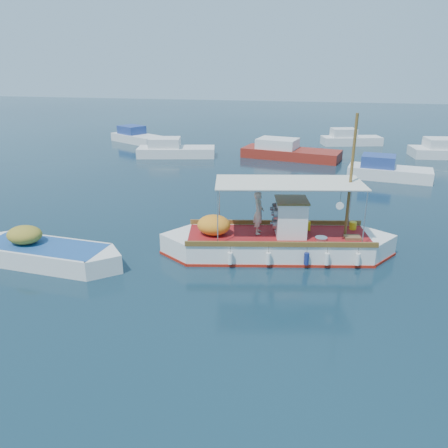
# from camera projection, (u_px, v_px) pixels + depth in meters

# --- Properties ---
(ground) EXTENTS (160.00, 160.00, 0.00)m
(ground) POSITION_uv_depth(u_px,v_px,m) (258.00, 260.00, 17.93)
(ground) COLOR black
(ground) RESTS_ON ground
(fishing_caique) EXTENTS (9.69, 4.06, 6.03)m
(fishing_caique) POSITION_uv_depth(u_px,v_px,m) (276.00, 243.00, 18.25)
(fishing_caique) COLOR white
(fishing_caique) RESTS_ON ground
(dinghy) EXTENTS (6.92, 2.30, 1.69)m
(dinghy) POSITION_uv_depth(u_px,v_px,m) (44.00, 254.00, 17.56)
(dinghy) COLOR white
(dinghy) RESTS_ON ground
(bg_boat_nw) EXTENTS (6.93, 3.83, 1.80)m
(bg_boat_nw) POSITION_uv_depth(u_px,v_px,m) (174.00, 151.00, 37.62)
(bg_boat_nw) COLOR silver
(bg_boat_nw) RESTS_ON ground
(bg_boat_n) EXTENTS (8.51, 4.35, 1.80)m
(bg_boat_n) POSITION_uv_depth(u_px,v_px,m) (288.00, 152.00, 36.91)
(bg_boat_n) COLOR maroon
(bg_boat_n) RESTS_ON ground
(bg_boat_ne) EXTENTS (5.79, 3.04, 1.80)m
(bg_boat_ne) POSITION_uv_depth(u_px,v_px,m) (387.00, 172.00, 30.39)
(bg_boat_ne) COLOR silver
(bg_boat_ne) RESTS_ON ground
(bg_boat_far_w) EXTENTS (6.29, 4.92, 1.80)m
(bg_boat_far_w) POSITION_uv_depth(u_px,v_px,m) (136.00, 137.00, 44.41)
(bg_boat_far_w) COLOR silver
(bg_boat_far_w) RESTS_ON ground
(bg_boat_far_n) EXTENTS (6.04, 3.47, 1.80)m
(bg_boat_far_n) POSITION_uv_depth(u_px,v_px,m) (350.00, 140.00, 43.03)
(bg_boat_far_n) COLOR silver
(bg_boat_far_n) RESTS_ON ground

